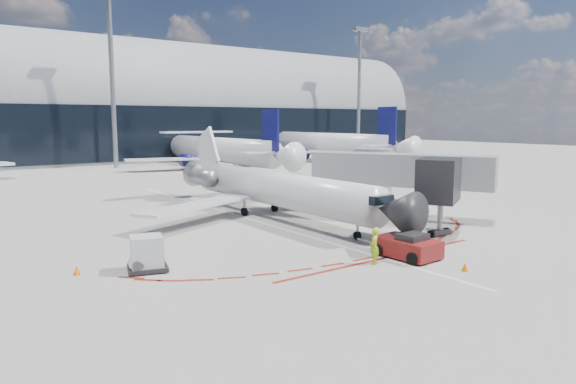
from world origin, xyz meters
TOP-DOWN VIEW (x-y plane):
  - ground at (0.00, 0.00)m, footprint 260.00×260.00m
  - apron_centerline at (0.00, 2.00)m, footprint 0.25×40.00m
  - apron_stop_bar at (0.00, -11.50)m, footprint 14.00×0.25m
  - terminal_building at (0.00, 64.97)m, footprint 150.00×24.15m
  - jet_bridge at (9.79, -3.01)m, footprint 10.03×15.20m
  - light_mast_centre at (5.00, 48.00)m, footprint 0.70×0.70m
  - light_mast_east at (55.00, 48.00)m, footprint 0.70×0.70m
  - regional_jet at (1.84, 2.00)m, footprint 21.42×26.42m
  - pushback_tug at (1.19, -12.07)m, footprint 2.36×5.19m
  - ramp_worker at (-1.18, -11.99)m, footprint 0.82×0.78m
  - uld_container at (-10.81, -6.44)m, footprint 2.19×2.00m
  - safety_cone_left at (-13.72, -5.09)m, footprint 0.33×0.33m
  - safety_cone_right at (1.47, -15.40)m, footprint 0.32×0.32m
  - bg_airliner_2 at (17.71, 39.26)m, footprint 33.04×34.99m
  - bg_airliner_3 at (39.74, 40.87)m, footprint 35.47×37.55m

SIDE VIEW (x-z plane):
  - ground at x=0.00m, z-range 0.00..0.00m
  - apron_centerline at x=0.00m, z-range 0.00..0.01m
  - apron_stop_bar at x=0.00m, z-range 0.00..0.01m
  - safety_cone_right at x=1.47m, z-range 0.00..0.44m
  - safety_cone_left at x=-13.72m, z-range 0.00..0.47m
  - pushback_tug at x=1.19m, z-range -0.08..1.26m
  - uld_container at x=-10.81m, z-range -0.01..1.71m
  - ramp_worker at x=-1.18m, z-range 0.00..1.88m
  - regional_jet at x=1.84m, z-range -1.10..5.52m
  - jet_bridge at x=9.79m, z-range 0.56..5.46m
  - bg_airliner_2 at x=17.71m, z-range 0.00..10.69m
  - bg_airliner_3 at x=39.74m, z-range 0.00..11.47m
  - terminal_building at x=0.00m, z-range -3.48..20.52m
  - light_mast_centre at x=5.00m, z-range 0.00..25.00m
  - light_mast_east at x=55.00m, z-range 0.00..25.00m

